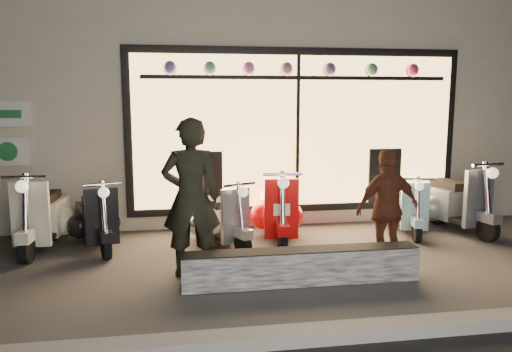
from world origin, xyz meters
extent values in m
plane|color=#383533|center=(0.00, 0.00, 0.00)|extent=(40.00, 40.00, 0.00)
cube|color=slate|center=(0.00, -2.00, 0.06)|extent=(40.00, 0.25, 0.12)
cube|color=beige|center=(0.00, 5.00, 2.00)|extent=(10.00, 6.00, 4.00)
cube|color=black|center=(0.00, 5.00, 4.10)|extent=(10.20, 6.20, 0.20)
cube|color=black|center=(0.80, 1.98, 1.55)|extent=(5.45, 0.06, 2.65)
cube|color=#FFBF6B|center=(0.80, 1.94, 1.55)|extent=(5.20, 0.04, 2.40)
cube|color=black|center=(0.80, 1.90, 2.40)|extent=(4.90, 0.06, 0.06)
cube|color=white|center=(-3.60, 1.96, 1.85)|extent=(0.65, 0.04, 0.38)
cube|color=white|center=(-3.60, 1.96, 1.30)|extent=(0.55, 0.04, 0.42)
cube|color=black|center=(0.22, -0.65, 0.20)|extent=(2.69, 0.28, 0.40)
cylinder|color=black|center=(-0.29, 0.45, 0.15)|extent=(0.21, 0.32, 0.31)
cylinder|color=black|center=(-0.67, 1.28, 0.15)|extent=(0.23, 0.33, 0.31)
cube|color=#AEAEB3|center=(-0.37, 0.63, 0.51)|extent=(0.41, 0.23, 0.75)
cube|color=#AEAEB3|center=(-0.63, 1.20, 0.35)|extent=(0.61, 0.74, 0.42)
cube|color=black|center=(-0.59, 1.12, 0.60)|extent=(0.44, 0.57, 0.11)
sphere|color=#FFF2CC|center=(-0.29, 0.45, 0.87)|extent=(0.18, 0.18, 0.14)
cylinder|color=black|center=(0.25, 0.45, 0.17)|extent=(0.14, 0.36, 0.35)
cylinder|color=black|center=(0.36, 1.47, 0.17)|extent=(0.16, 0.36, 0.35)
cube|color=red|center=(0.27, 0.66, 0.57)|extent=(0.48, 0.12, 0.84)
cube|color=red|center=(0.34, 1.36, 0.39)|extent=(0.50, 0.76, 0.47)
cube|color=black|center=(0.33, 1.26, 0.68)|extent=(0.35, 0.60, 0.12)
sphere|color=#FFF2CC|center=(0.25, 0.44, 0.97)|extent=(0.17, 0.17, 0.15)
cylinder|color=black|center=(-2.07, 0.59, 0.16)|extent=(0.19, 0.33, 0.32)
cylinder|color=black|center=(-2.36, 1.48, 0.16)|extent=(0.21, 0.34, 0.32)
cube|color=black|center=(-2.13, 0.77, 0.52)|extent=(0.43, 0.20, 0.77)
cube|color=black|center=(-2.34, 1.39, 0.36)|extent=(0.58, 0.75, 0.43)
cube|color=black|center=(-2.31, 1.30, 0.62)|extent=(0.41, 0.58, 0.11)
sphere|color=#FFF2CC|center=(-2.07, 0.58, 0.89)|extent=(0.18, 0.18, 0.14)
cylinder|color=black|center=(-3.04, 0.59, 0.18)|extent=(0.12, 0.36, 0.36)
cylinder|color=black|center=(-2.98, 1.63, 0.18)|extent=(0.15, 0.36, 0.36)
cube|color=beige|center=(-3.03, 0.81, 0.59)|extent=(0.48, 0.10, 0.86)
cube|color=beige|center=(-2.99, 1.53, 0.40)|extent=(0.48, 0.76, 0.48)
cube|color=black|center=(-2.99, 1.42, 0.69)|extent=(0.33, 0.60, 0.13)
sphere|color=#FFF2CC|center=(-3.04, 0.58, 0.99)|extent=(0.17, 0.17, 0.16)
cylinder|color=black|center=(2.30, 0.68, 0.15)|extent=(0.16, 0.31, 0.30)
cylinder|color=black|center=(2.50, 1.54, 0.15)|extent=(0.17, 0.32, 0.30)
cube|color=#9DD2DE|center=(2.34, 0.86, 0.49)|extent=(0.41, 0.15, 0.72)
cube|color=#9DD2DE|center=(2.48, 1.45, 0.33)|extent=(0.50, 0.68, 0.40)
cube|color=black|center=(2.46, 1.37, 0.58)|extent=(0.35, 0.54, 0.11)
sphere|color=#FFF2CC|center=(2.29, 0.67, 0.83)|extent=(0.16, 0.16, 0.13)
cylinder|color=black|center=(3.34, 0.55, 0.18)|extent=(0.17, 0.38, 0.36)
cylinder|color=black|center=(3.14, 1.61, 0.18)|extent=(0.19, 0.38, 0.36)
cube|color=slate|center=(3.30, 0.77, 0.60)|extent=(0.50, 0.16, 0.88)
cube|color=slate|center=(3.16, 1.50, 0.41)|extent=(0.58, 0.82, 0.49)
cube|color=black|center=(3.18, 1.40, 0.71)|extent=(0.41, 0.64, 0.13)
sphere|color=#FFF2CC|center=(3.34, 0.54, 1.02)|extent=(0.19, 0.19, 0.16)
imported|color=black|center=(-0.98, -0.15, 0.93)|extent=(0.69, 0.47, 1.87)
imported|color=#5C2E1D|center=(1.42, -0.23, 0.74)|extent=(0.91, 0.51, 1.47)
camera|label=1|loc=(-1.14, -5.90, 2.07)|focal=35.00mm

